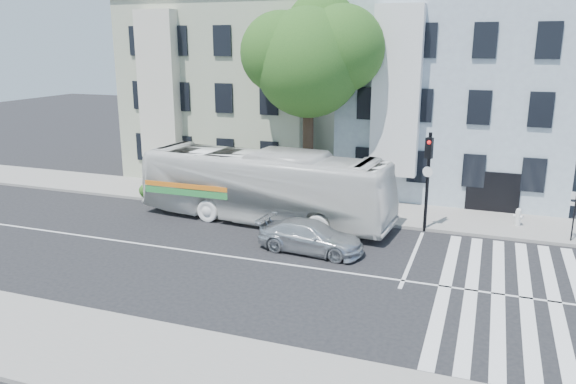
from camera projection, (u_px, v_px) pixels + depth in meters
The scene contains 12 objects.
ground at pixel (242, 258), 22.82m from camera, with size 120.00×120.00×0.00m, color black.
sidewalk_far at pixel (305, 205), 30.06m from camera, with size 80.00×4.00×0.15m, color gray.
sidewalk_near at pixel (122, 356), 15.54m from camera, with size 80.00×4.00×0.15m, color gray.
building_left at pixel (239, 89), 37.34m from camera, with size 12.00×10.00×11.00m, color #A6AE91.
building_right at pixel (457, 96), 32.69m from camera, with size 12.00×10.00×11.00m, color #99A7B6.
street_tree at pixel (311, 56), 28.71m from camera, with size 7.30×5.90×11.10m.
bus at pixel (264, 186), 27.23m from camera, with size 12.65×2.96×3.52m, color silver.
sedan at pixel (311, 237), 23.42m from camera, with size 4.50×1.83×1.31m, color silver.
hedge at pixel (214, 197), 29.92m from camera, with size 8.50×0.84×0.70m, color #2D6621, non-canonical shape.
traffic_signal at pixel (428, 169), 25.27m from camera, with size 0.47×0.55×4.62m.
fire_hydrant at pixel (518, 217), 26.37m from camera, with size 0.47×0.33×0.83m.
far_sign_pole at pixel (575, 208), 24.09m from camera, with size 0.42×0.18×2.32m.
Camera 1 is at (9.09, -19.41, 8.47)m, focal length 35.00 mm.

